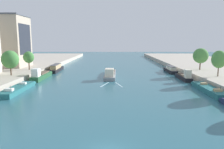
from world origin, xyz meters
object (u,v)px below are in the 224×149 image
object	(u,v)px
barge_midriver	(110,74)
moored_boat_left_second	(56,68)
tree_left_third	(10,60)
tree_right_distant	(219,59)
tree_right_nearest	(201,56)
moored_boat_right_near	(170,70)
tree_left_past_mid	(29,57)
moored_boat_right_lone	(184,77)
moored_boat_left_upstream	(18,89)
moored_boat_left_lone	(41,75)
moored_boat_right_gap_after	(209,89)

from	to	relation	value
barge_midriver	moored_boat_left_second	xyz separation A→B (m)	(-19.83, 11.97, 0.18)
tree_left_third	tree_right_distant	distance (m)	54.64
tree_right_distant	tree_right_nearest	bearing A→B (deg)	88.15
moored_boat_left_second	moored_boat_right_near	world-z (taller)	moored_boat_left_second
moored_boat_right_near	tree_left_past_mid	bearing A→B (deg)	-171.60
moored_boat_left_second	tree_left_third	size ratio (longest dim) A/B	2.21
moored_boat_right_lone	tree_left_past_mid	bearing A→B (deg)	170.21
barge_midriver	tree_left_third	xyz separation A→B (m)	(-26.40, -8.48, 5.10)
moored_boat_left_upstream	tree_left_third	bearing A→B (deg)	121.15
moored_boat_left_lone	tree_left_past_mid	distance (m)	10.27
barge_midriver	tree_right_distant	distance (m)	30.25
moored_boat_left_lone	moored_boat_left_second	bearing A→B (deg)	89.33
moored_boat_left_upstream	moored_boat_right_lone	bearing A→B (deg)	19.30
tree_left_third	tree_right_distant	size ratio (longest dim) A/B	0.99
moored_boat_left_lone	moored_boat_right_near	world-z (taller)	moored_boat_left_lone
moored_boat_right_gap_after	tree_left_third	distance (m)	49.55
moored_boat_right_near	tree_right_nearest	bearing A→B (deg)	-40.25
moored_boat_right_gap_after	tree_left_past_mid	xyz separation A→B (m)	(-47.61, 22.65, 5.16)
tree_right_nearest	tree_left_third	bearing A→B (deg)	-167.80
moored_boat_left_second	tree_right_distant	world-z (taller)	tree_right_distant
moored_boat_left_lone	barge_midriver	bearing A→B (deg)	10.96
moored_boat_right_lone	tree_right_nearest	world-z (taller)	tree_right_nearest
tree_left_third	tree_left_past_mid	distance (m)	11.47
moored_boat_left_lone	moored_boat_left_second	world-z (taller)	moored_boat_left_lone
moored_boat_left_upstream	moored_boat_right_gap_after	bearing A→B (deg)	-0.38
moored_boat_right_gap_after	tree_right_distant	distance (m)	13.38
tree_left_past_mid	moored_boat_right_gap_after	bearing A→B (deg)	-25.44
moored_boat_left_lone	moored_boat_right_near	distance (m)	43.24
moored_boat_left_upstream	tree_right_distant	world-z (taller)	tree_right_distant
moored_boat_left_second	tree_right_nearest	xyz separation A→B (m)	(48.47, -8.55, 5.14)
moored_boat_right_lone	tree_right_nearest	bearing A→B (deg)	47.88
moored_boat_right_lone	tree_left_third	world-z (taller)	tree_left_third
moored_boat_left_upstream	tree_left_third	world-z (taller)	tree_left_third
moored_boat_left_second	tree_right_nearest	size ratio (longest dim) A/B	2.14
moored_boat_right_gap_after	moored_boat_right_near	size ratio (longest dim) A/B	1.20
moored_boat_left_upstream	moored_boat_right_near	bearing A→B (deg)	35.71
moored_boat_right_near	barge_midriver	bearing A→B (deg)	-154.67
moored_boat_left_upstream	moored_boat_left_lone	size ratio (longest dim) A/B	1.04
moored_boat_right_gap_after	tree_left_past_mid	size ratio (longest dim) A/B	2.48
tree_right_distant	tree_right_nearest	distance (m)	12.93
moored_boat_left_lone	tree_left_third	distance (m)	9.31
moored_boat_left_second	tree_left_past_mid	bearing A→B (deg)	-124.69
moored_boat_right_near	moored_boat_right_lone	bearing A→B (deg)	-90.14
tree_left_third	tree_right_distant	world-z (taller)	tree_right_distant
moored_boat_left_upstream	tree_left_past_mid	size ratio (longest dim) A/B	2.48
moored_boat_left_upstream	tree_left_past_mid	distance (m)	23.79
moored_boat_left_lone	tree_right_nearest	bearing A→B (deg)	8.53
moored_boat_right_near	tree_right_nearest	xyz separation A→B (m)	(7.68, -6.50, 5.28)
moored_boat_right_near	tree_right_distant	world-z (taller)	tree_right_distant
moored_boat_left_second	moored_boat_right_near	bearing A→B (deg)	-2.88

